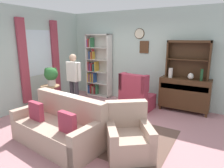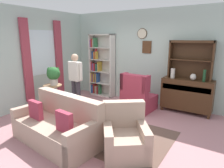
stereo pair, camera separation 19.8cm
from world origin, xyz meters
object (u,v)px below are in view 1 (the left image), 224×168
person_reading (74,78)px  coffee_table (87,113)px  vase_tall (171,73)px  wingback_chair (136,97)px  plant_stand (51,95)px  couch_floral (59,128)px  sideboard (184,93)px  potted_plant_large (51,75)px  bookshelf (97,67)px  book_stack (82,108)px  armchair_floral (128,138)px  potted_plant_small (47,108)px  bottle_wine (202,75)px  vase_round (191,76)px  sideboard_hutch (188,54)px

person_reading → coffee_table: size_ratio=1.95×
vase_tall → wingback_chair: 1.15m
wingback_chair → plant_stand: size_ratio=1.54×
vase_tall → couch_floral: (-1.33, -2.89, -0.74)m
sideboard → potted_plant_large: size_ratio=2.54×
bookshelf → book_stack: 2.63m
armchair_floral → potted_plant_small: (-2.60, 0.49, -0.09)m
bottle_wine → sideboard: bearing=167.1°
couch_floral → person_reading: 1.95m
bookshelf → wingback_chair: 2.00m
coffee_table → person_reading: bearing=142.8°
bottle_wine → armchair_floral: 2.76m
armchair_floral → sideboard: bearing=80.7°
vase_tall → sideboard: bearing=11.6°
potted_plant_large → coffee_table: 1.80m
vase_round → armchair_floral: 2.70m
sideboard → armchair_floral: bearing=-99.3°
wingback_chair → coffee_table: (-0.48, -1.59, -0.03)m
person_reading → book_stack: size_ratio=8.00×
vase_tall → armchair_floral: (-0.04, -2.53, -0.76)m
sideboard_hutch → book_stack: sideboard_hutch is taller
couch_floral → wingback_chair: size_ratio=1.79×
wingback_chair → plant_stand: wingback_chair is taller
couch_floral → potted_plant_large: (-1.54, 1.28, 0.67)m
sideboard → potted_plant_small: bearing=-144.9°
armchair_floral → person_reading: person_reading is taller
wingback_chair → coffee_table: wingback_chair is taller
wingback_chair → potted_plant_large: 2.44m
sideboard_hutch → book_stack: 3.12m
potted_plant_large → person_reading: size_ratio=0.33×
wingback_chair → book_stack: size_ratio=5.38×
person_reading → armchair_floral: bearing=-28.1°
armchair_floral → coffee_table: size_ratio=1.34×
person_reading → book_stack: bearing=-41.3°
couch_floral → potted_plant_small: (-1.31, 0.85, -0.11)m
vase_round → person_reading: bearing=-154.8°
sideboard → armchair_floral: size_ratio=1.21×
sideboard → person_reading: person_reading is taller
bookshelf → sideboard: bearing=-1.6°
bookshelf → book_stack: size_ratio=10.76×
wingback_chair → person_reading: bearing=-152.7°
vase_round → person_reading: (-2.82, -1.33, -0.10)m
plant_stand → person_reading: (0.59, 0.33, 0.49)m
bookshelf → bottle_wine: bookshelf is taller
sideboard → vase_round: size_ratio=7.65×
potted_plant_large → bottle_wine: bearing=23.7°
plant_stand → vase_round: bearing=25.9°
book_stack → potted_plant_small: bearing=176.1°
bottle_wine → armchair_floral: bearing=-107.9°
potted_plant_small → coffee_table: bearing=-3.0°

